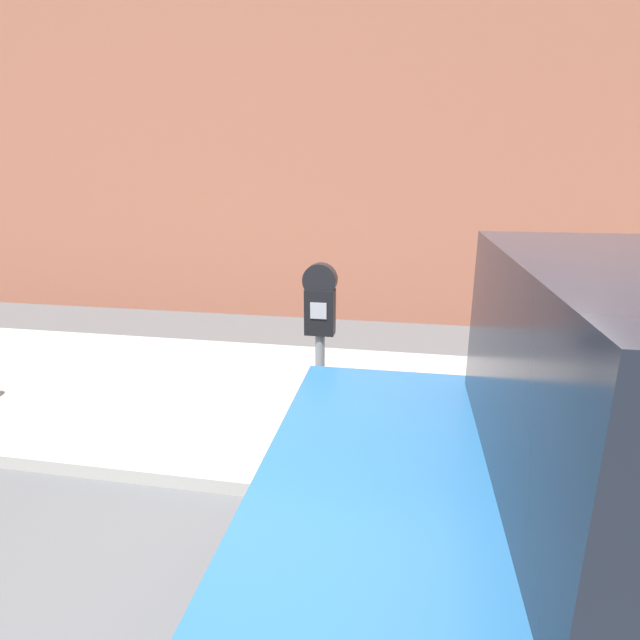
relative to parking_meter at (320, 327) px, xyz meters
The scene contains 4 objects.
ground_plane 1.69m from the parking_meter, 69.50° to the right, with size 60.00×60.00×0.00m, color #515154.
sidewalk 1.54m from the parking_meter, 66.28° to the left, with size 24.00×2.80×0.11m.
building_facade 4.37m from the parking_meter, 83.89° to the left, with size 24.00×0.30×4.81m.
parking_meter is the anchor object (origin of this frame).
Camera 1 is at (0.13, -1.99, 2.13)m, focal length 28.00 mm.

